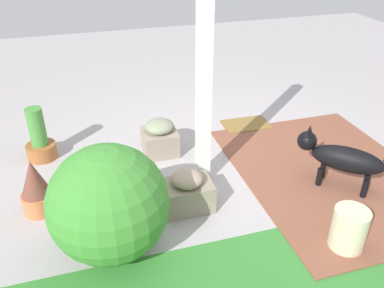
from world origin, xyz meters
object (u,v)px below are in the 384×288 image
object	(u,v)px
stone_planter_mid	(187,192)
round_shrub	(109,204)
terracotta_pot_tall	(40,141)
terracotta_pot_spiky	(36,188)
ceramic_urn	(349,229)
porch_pillar	(204,82)
doormat	(246,125)
dog	(341,157)
stone_planter_nearest	(160,137)

from	to	relation	value
stone_planter_mid	round_shrub	xyz separation A→B (m)	(0.72, 0.35, 0.29)
round_shrub	terracotta_pot_tall	world-z (taller)	round_shrub
terracotta_pot_spiky	ceramic_urn	xyz separation A→B (m)	(-2.39, 1.20, -0.07)
round_shrub	terracotta_pot_spiky	xyz separation A→B (m)	(0.58, -0.68, -0.21)
terracotta_pot_spiky	ceramic_urn	size ratio (longest dim) A/B	1.44
porch_pillar	stone_planter_mid	distance (m)	1.00
porch_pillar	terracotta_pot_spiky	size ratio (longest dim) A/B	3.93
stone_planter_mid	doormat	world-z (taller)	stone_planter_mid
round_shrub	doormat	world-z (taller)	round_shrub
terracotta_pot_tall	ceramic_urn	size ratio (longest dim) A/B	1.62
dog	terracotta_pot_spiky	bearing A→B (deg)	-9.02
stone_planter_nearest	round_shrub	distance (m)	1.56
terracotta_pot_tall	ceramic_urn	world-z (taller)	terracotta_pot_tall
ceramic_urn	stone_planter_mid	bearing A→B (deg)	-38.18
stone_planter_mid	terracotta_pot_tall	bearing A→B (deg)	-44.89
dog	ceramic_urn	size ratio (longest dim) A/B	1.90
round_shrub	doormat	distance (m)	2.57
porch_pillar	terracotta_pot_tall	xyz separation A→B (m)	(1.57, -0.89, -0.83)
porch_pillar	terracotta_pot_tall	size ratio (longest dim) A/B	3.50
terracotta_pot_spiky	ceramic_urn	distance (m)	2.68
stone_planter_nearest	stone_planter_mid	distance (m)	1.02
terracotta_pot_tall	doormat	world-z (taller)	terracotta_pot_tall
dog	doormat	bearing A→B (deg)	-77.02
doormat	stone_planter_nearest	bearing A→B (deg)	14.92
doormat	terracotta_pot_spiky	bearing A→B (deg)	22.11
stone_planter_nearest	doormat	xyz separation A→B (m)	(-1.19, -0.32, -0.18)
stone_planter_mid	terracotta_pot_spiky	world-z (taller)	terracotta_pot_spiky
stone_planter_mid	round_shrub	size ratio (longest dim) A/B	0.49
terracotta_pot_tall	dog	xyz separation A→B (m)	(-2.80, 1.40, 0.12)
dog	round_shrub	bearing A→B (deg)	6.15
stone_planter_nearest	ceramic_urn	bearing A→B (deg)	120.60
porch_pillar	stone_planter_mid	bearing A→B (deg)	55.41
round_shrub	terracotta_pot_tall	size ratio (longest dim) A/B	1.56
stone_planter_nearest	dog	world-z (taller)	dog
dog	stone_planter_nearest	bearing A→B (deg)	-36.55
stone_planter_nearest	dog	bearing A→B (deg)	143.45
terracotta_pot_spiky	dog	xyz separation A→B (m)	(-2.80, 0.44, 0.08)
round_shrub	porch_pillar	bearing A→B (deg)	-143.01
porch_pillar	stone_planter_nearest	xyz separation A→B (m)	(0.30, -0.62, -0.85)
stone_planter_mid	round_shrub	world-z (taller)	round_shrub
ceramic_urn	dog	bearing A→B (deg)	-118.60
dog	doormat	xyz separation A→B (m)	(0.33, -1.45, -0.32)
terracotta_pot_tall	round_shrub	bearing A→B (deg)	109.51
stone_planter_nearest	doormat	world-z (taller)	stone_planter_nearest
terracotta_pot_tall	dog	bearing A→B (deg)	153.48
stone_planter_mid	ceramic_urn	bearing A→B (deg)	141.82
stone_planter_mid	dog	distance (m)	1.52
porch_pillar	doormat	xyz separation A→B (m)	(-0.89, -0.94, -1.03)
terracotta_pot_spiky	doormat	size ratio (longest dim) A/B	0.92
stone_planter_nearest	round_shrub	bearing A→B (deg)	63.10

